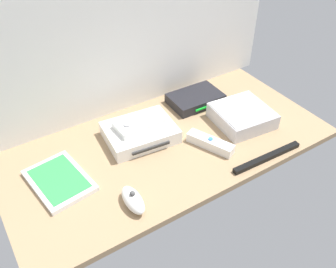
{
  "coord_description": "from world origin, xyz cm",
  "views": [
    {
      "loc": [
        -46.46,
        -72.97,
        74.21
      ],
      "look_at": [
        0.0,
        0.0,
        4.0
      ],
      "focal_mm": 39.76,
      "sensor_mm": 36.0,
      "label": 1
    }
  ],
  "objects": [
    {
      "name": "network_router",
      "position": [
        20.19,
        13.85,
        1.7
      ],
      "size": [
        18.29,
        12.71,
        3.4
      ],
      "rotation": [
        0.0,
        0.0,
        -0.02
      ],
      "color": "black",
      "rests_on": "ground_plane"
    },
    {
      "name": "remote_wand",
      "position": [
        10.03,
        -7.94,
        1.51
      ],
      "size": [
        9.17,
        15.02,
        3.4
      ],
      "rotation": [
        0.0,
        0.0,
        0.41
      ],
      "color": "white",
      "rests_on": "ground_plane"
    },
    {
      "name": "game_case",
      "position": [
        -33.58,
        2.35,
        0.76
      ],
      "size": [
        16.01,
        20.64,
        1.56
      ],
      "rotation": [
        0.0,
        0.0,
        0.13
      ],
      "color": "white",
      "rests_on": "ground_plane"
    },
    {
      "name": "game_console",
      "position": [
        -5.71,
        7.11,
        2.2
      ],
      "size": [
        22.49,
        18.06,
        4.4
      ],
      "rotation": [
        0.0,
        0.0,
        -0.1
      ],
      "color": "white",
      "rests_on": "ground_plane"
    },
    {
      "name": "remote_classic_pad",
      "position": [
        -5.73,
        7.73,
        5.41
      ],
      "size": [
        14.68,
        8.51,
        2.4
      ],
      "rotation": [
        0.0,
        0.0,
        0.04
      ],
      "color": "white",
      "rests_on": "game_console"
    },
    {
      "name": "ground_plane",
      "position": [
        0.0,
        0.0,
        -1.0
      ],
      "size": [
        100.0,
        48.0,
        2.0
      ],
      "primitive_type": "cube",
      "color": "#9E7F5B",
      "rests_on": "ground"
    },
    {
      "name": "mini_computer",
      "position": [
        26.41,
        -3.5,
        2.64
      ],
      "size": [
        18.61,
        18.61,
        5.3
      ],
      "rotation": [
        0.0,
        0.0,
        -0.1
      ],
      "color": "silver",
      "rests_on": "ground_plane"
    },
    {
      "name": "remote_nunchuk",
      "position": [
        -20.4,
        -15.53,
        2.04
      ],
      "size": [
        4.78,
        10.16,
        5.1
      ],
      "rotation": [
        0.0,
        0.0,
        -0.04
      ],
      "color": "white",
      "rests_on": "ground_plane"
    },
    {
      "name": "back_wall",
      "position": [
        0.0,
        24.6,
        32.0
      ],
      "size": [
        110.0,
        1.2,
        64.0
      ],
      "primitive_type": "cube",
      "color": "white",
      "rests_on": "ground"
    },
    {
      "name": "sensor_bar",
      "position": [
        20.76,
        -21.22,
        0.7
      ],
      "size": [
        24.05,
        2.79,
        1.4
      ],
      "primitive_type": "cube",
      "rotation": [
        0.0,
        0.0,
        -0.04
      ],
      "color": "black",
      "rests_on": "ground_plane"
    }
  ]
}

